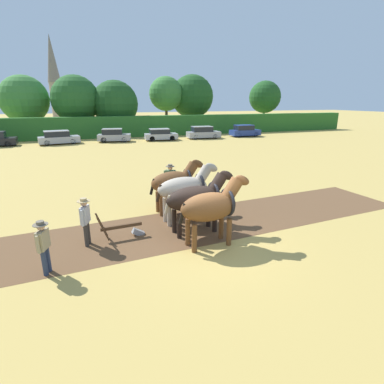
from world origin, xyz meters
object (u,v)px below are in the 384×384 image
draft_horse_trail_right (175,182)px  farmer_beside_team (170,178)px  farmer_at_plow (85,218)px  tree_center (115,104)px  tree_far_right (265,97)px  tree_center_left (76,99)px  tree_center_right (166,94)px  parked_car_far_right (245,131)px  parked_car_right (203,133)px  church_spire (54,76)px  draft_horse_lead_right (197,198)px  draft_horse_lead_left (212,206)px  tree_left (24,99)px  parked_car_center_left (58,138)px  parked_car_center_right (161,135)px  draft_horse_trail_left (185,188)px  farmer_onlooker_left (43,244)px  tree_right (192,97)px  plow (125,229)px  parked_car_center (114,136)px

draft_horse_trail_right → farmer_beside_team: size_ratio=1.47×
draft_horse_trail_right → farmer_at_plow: draft_horse_trail_right is taller
tree_center → tree_far_right: bearing=2.6°
farmer_beside_team → tree_center_left: bearing=38.9°
tree_center_right → parked_car_far_right: 14.45m
farmer_at_plow → parked_car_right: farmer_at_plow is taller
church_spire → draft_horse_lead_right: size_ratio=7.05×
tree_center_left → parked_car_right: 18.66m
farmer_at_plow → parked_car_far_right: size_ratio=0.42×
draft_horse_trail_right → parked_car_right: bearing=61.9°
tree_center_left → draft_horse_lead_left: tree_center_left is taller
draft_horse_lead_left → parked_car_far_right: 33.48m
tree_left → draft_horse_trail_right: (11.11, -36.28, -3.57)m
parked_car_center_left → parked_car_center_right: 11.93m
church_spire → draft_horse_trail_left: size_ratio=7.29×
draft_horse_lead_right → parked_car_center_left: 28.69m
farmer_at_plow → farmer_onlooker_left: size_ratio=1.05×
farmer_beside_team → parked_car_right: size_ratio=0.40×
tree_far_right → parked_car_right: bearing=-146.6°
tree_left → tree_far_right: size_ratio=1.01×
tree_left → tree_center: size_ratio=1.07×
farmer_onlooker_left → draft_horse_trail_left: bearing=45.3°
tree_far_right → draft_horse_trail_right: size_ratio=3.09×
draft_horse_trail_right → farmer_onlooker_left: size_ratio=1.60×
church_spire → draft_horse_lead_right: bearing=-82.7°
tree_center → tree_right: tree_right is taller
tree_right → plow: bearing=-112.8°
parked_car_center → plow: bearing=-84.7°
tree_right → parked_car_right: 12.75m
tree_center_left → parked_car_center_right: bearing=-43.9°
tree_center → plow: size_ratio=4.43×
draft_horse_trail_left → parked_car_center: size_ratio=0.68×
tree_center_left → tree_center: bearing=-3.7°
draft_horse_trail_left → farmer_beside_team: size_ratio=1.57×
farmer_at_plow → farmer_beside_team: (4.14, 4.08, 0.05)m
draft_horse_trail_right → farmer_beside_team: 1.96m
parked_car_center_left → parked_car_center: size_ratio=1.13×
tree_center_right → tree_far_right: (17.71, -0.53, -0.43)m
tree_left → tree_center: tree_left is taller
plow → parked_car_center: size_ratio=0.42×
parked_car_far_right → draft_horse_lead_right: bearing=-121.8°
farmer_onlooker_left → parked_car_far_right: (22.42, 28.85, -0.19)m
tree_center → farmer_beside_team: size_ratio=4.29×
farmer_at_plow → parked_car_center: bearing=100.9°
tree_center_left → farmer_beside_team: (4.73, -32.48, -3.91)m
draft_horse_trail_right → parked_car_center: draft_horse_trail_right is taller
church_spire → draft_horse_lead_left: 79.69m
parked_car_center_left → parked_car_center_right: (11.92, -0.54, -0.03)m
tree_center → tree_far_right: 25.86m
church_spire → farmer_beside_team: 74.35m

